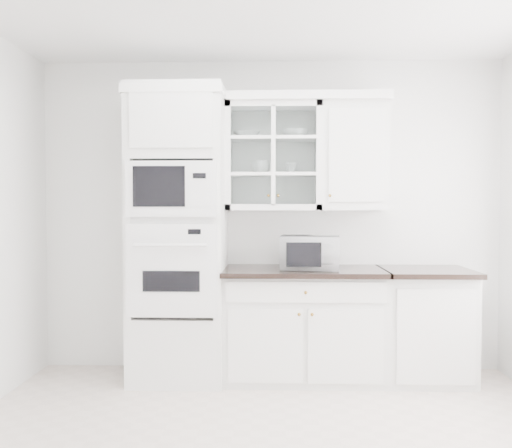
{
  "coord_description": "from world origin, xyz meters",
  "views": [
    {
      "loc": [
        0.03,
        -3.02,
        1.44
      ],
      "look_at": [
        -0.1,
        1.05,
        1.3
      ],
      "focal_mm": 38.0,
      "sensor_mm": 36.0,
      "label": 1
    }
  ],
  "objects": [
    {
      "name": "room_shell",
      "position": [
        0.0,
        0.43,
        1.78
      ],
      "size": [
        4.0,
        3.5,
        2.7
      ],
      "color": "white",
      "rests_on": "ground"
    },
    {
      "name": "upper_cabinet_solid",
      "position": [
        0.71,
        1.58,
        1.85
      ],
      "size": [
        0.55,
        0.33,
        0.9
      ],
      "primitive_type": "cube",
      "color": "white",
      "rests_on": "room_shell"
    },
    {
      "name": "base_cabinet_run",
      "position": [
        0.28,
        1.45,
        0.46
      ],
      "size": [
        1.32,
        0.67,
        0.92
      ],
      "color": "white",
      "rests_on": "ground"
    },
    {
      "name": "cup_a",
      "position": [
        -0.08,
        1.6,
        1.77
      ],
      "size": [
        0.17,
        0.17,
        0.11
      ],
      "primitive_type": "imported",
      "rotation": [
        0.0,
        0.0,
        0.27
      ],
      "color": "white",
      "rests_on": "upper_cabinet_glass"
    },
    {
      "name": "crown_molding",
      "position": [
        -0.07,
        1.56,
        2.33
      ],
      "size": [
        2.14,
        0.38,
        0.07
      ],
      "primitive_type": "cube",
      "color": "white",
      "rests_on": "room_shell"
    },
    {
      "name": "bowl_a",
      "position": [
        -0.19,
        1.57,
        2.04
      ],
      "size": [
        0.25,
        0.25,
        0.05
      ],
      "primitive_type": "imported",
      "rotation": [
        0.0,
        0.0,
        0.17
      ],
      "color": "white",
      "rests_on": "upper_cabinet_glass"
    },
    {
      "name": "bowl_b",
      "position": [
        0.22,
        1.58,
        2.04
      ],
      "size": [
        0.27,
        0.27,
        0.07
      ],
      "primitive_type": "imported",
      "rotation": [
        0.0,
        0.0,
        0.33
      ],
      "color": "white",
      "rests_on": "upper_cabinet_glass"
    },
    {
      "name": "cup_b",
      "position": [
        0.18,
        1.58,
        1.76
      ],
      "size": [
        0.12,
        0.12,
        0.09
      ],
      "primitive_type": "imported",
      "rotation": [
        0.0,
        0.0,
        -0.3
      ],
      "color": "white",
      "rests_on": "upper_cabinet_glass"
    },
    {
      "name": "oven_column",
      "position": [
        -0.75,
        1.42,
        1.2
      ],
      "size": [
        0.76,
        0.68,
        2.4
      ],
      "color": "white",
      "rests_on": "ground"
    },
    {
      "name": "countertop_microwave",
      "position": [
        0.33,
        1.41,
        1.06
      ],
      "size": [
        0.51,
        0.44,
        0.27
      ],
      "primitive_type": "imported",
      "rotation": [
        0.0,
        0.0,
        3.04
      ],
      "color": "white",
      "rests_on": "base_cabinet_run"
    },
    {
      "name": "upper_cabinet_glass",
      "position": [
        0.03,
        1.58,
        1.85
      ],
      "size": [
        0.8,
        0.33,
        0.9
      ],
      "color": "white",
      "rests_on": "room_shell"
    },
    {
      "name": "extra_base_cabinet",
      "position": [
        1.28,
        1.45,
        0.46
      ],
      "size": [
        0.72,
        0.67,
        0.92
      ],
      "color": "white",
      "rests_on": "ground"
    }
  ]
}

